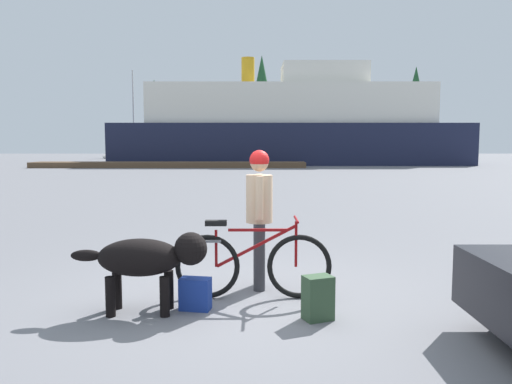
% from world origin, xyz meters
% --- Properties ---
extents(ground_plane, '(160.00, 160.00, 0.00)m').
position_xyz_m(ground_plane, '(0.00, 0.00, 0.00)').
color(ground_plane, slate).
extents(bicycle, '(1.78, 0.44, 0.92)m').
position_xyz_m(bicycle, '(0.10, 0.05, 0.40)').
color(bicycle, black).
rests_on(bicycle, ground_plane).
extents(person_cyclist, '(0.32, 0.53, 1.68)m').
position_xyz_m(person_cyclist, '(0.18, 0.46, 1.01)').
color(person_cyclist, '#333338').
rests_on(person_cyclist, ground_plane).
extents(dog, '(1.41, 0.46, 0.85)m').
position_xyz_m(dog, '(-0.98, -0.43, 0.57)').
color(dog, black).
rests_on(dog, ground_plane).
extents(backpack, '(0.33, 0.29, 0.45)m').
position_xyz_m(backpack, '(0.76, -0.65, 0.22)').
color(backpack, '#334C33').
rests_on(backpack, ground_plane).
extents(handbag_pannier, '(0.35, 0.23, 0.34)m').
position_xyz_m(handbag_pannier, '(-0.50, -0.35, 0.17)').
color(handbag_pannier, navy).
rests_on(handbag_pannier, ground_plane).
extents(dock_pier, '(19.74, 2.18, 0.40)m').
position_xyz_m(dock_pier, '(-6.18, 31.02, 0.20)').
color(dock_pier, brown).
rests_on(dock_pier, ground_plane).
extents(ferry_boat, '(28.85, 8.46, 8.93)m').
position_xyz_m(ferry_boat, '(3.05, 37.55, 3.16)').
color(ferry_boat, '#191E38').
rests_on(ferry_boat, ground_plane).
extents(sailboat_moored, '(6.13, 1.72, 8.59)m').
position_xyz_m(sailboat_moored, '(-11.48, 42.46, 0.52)').
color(sailboat_moored, silver).
rests_on(sailboat_moored, ground_plane).
extents(pine_tree_far_left, '(3.04, 3.04, 9.64)m').
position_xyz_m(pine_tree_far_left, '(-12.50, 57.66, 6.41)').
color(pine_tree_far_left, '#4C331E').
rests_on(pine_tree_far_left, ground_plane).
extents(pine_tree_center, '(3.81, 3.81, 12.25)m').
position_xyz_m(pine_tree_center, '(0.83, 55.66, 7.57)').
color(pine_tree_center, '#4C331E').
rests_on(pine_tree_center, ground_plane).
extents(pine_tree_far_right, '(3.71, 3.71, 11.05)m').
position_xyz_m(pine_tree_far_right, '(19.65, 56.62, 7.00)').
color(pine_tree_far_right, '#4C331E').
rests_on(pine_tree_far_right, ground_plane).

